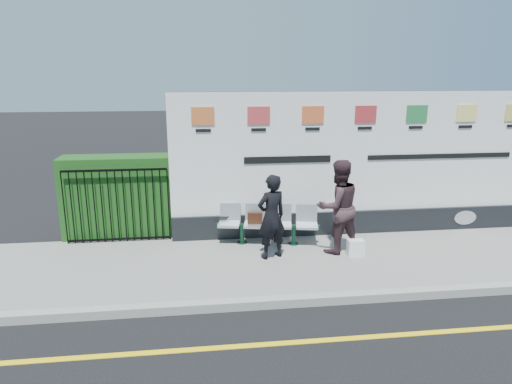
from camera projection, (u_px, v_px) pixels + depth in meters
The scene contains 12 objects.
ground at pixel (416, 334), 6.27m from camera, with size 80.00×80.00×0.00m, color black.
pavement at pixel (356, 259), 8.66m from camera, with size 14.00×3.00×0.12m, color gray.
kerb at pixel (387, 295), 7.22m from camera, with size 14.00×0.18×0.14m, color gray.
yellow_line at pixel (416, 334), 6.27m from camera, with size 14.00×0.10×0.01m, color yellow.
billboard at pixel (361, 173), 9.67m from camera, with size 8.00×0.30×3.00m.
hedge at pixel (120, 196), 9.61m from camera, with size 2.35×0.70×1.70m, color #194715.
railing at pixel (117, 206), 9.20m from camera, with size 2.05×0.06×1.54m, color black, non-canonical shape.
bench at pixel (268, 234), 9.23m from camera, with size 2.00×0.53×0.43m, color #B0B6B9, non-canonical shape.
woman_left at pixel (271, 217), 8.39m from camera, with size 0.58×0.38×1.59m, color black.
woman_right at pixel (338, 207), 8.65m from camera, with size 0.88×0.69×1.81m, color #372428.
handbag_brown at pixel (255, 218), 9.16m from camera, with size 0.29×0.13×0.23m, color black.
carrier_bag_white at pixel (356, 248), 8.64m from camera, with size 0.31×0.19×0.31m, color silver.
Camera 1 is at (-2.87, -5.26, 3.47)m, focal length 32.00 mm.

